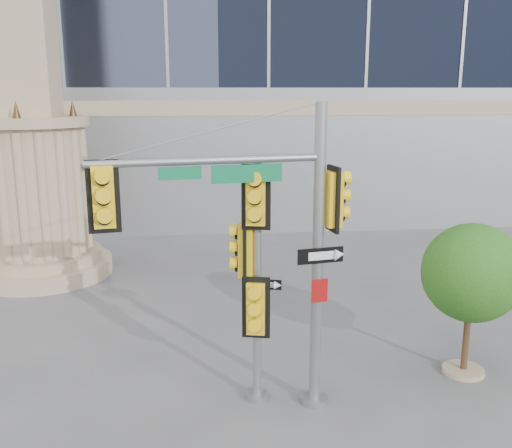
{
  "coord_description": "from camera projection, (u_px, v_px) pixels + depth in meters",
  "views": [
    {
      "loc": [
        -0.81,
        -9.43,
        5.83
      ],
      "look_at": [
        0.32,
        2.0,
        3.17
      ],
      "focal_mm": 40.0,
      "sensor_mm": 36.0,
      "label": 1
    }
  ],
  "objects": [
    {
      "name": "ground",
      "position": [
        250.0,
        415.0,
        10.54
      ],
      "size": [
        120.0,
        120.0,
        0.0
      ],
      "primitive_type": "plane",
      "color": "#545456",
      "rests_on": "ground"
    },
    {
      "name": "monument",
      "position": [
        29.0,
        102.0,
        17.44
      ],
      "size": [
        4.4,
        4.4,
        16.6
      ],
      "color": "tan",
      "rests_on": "ground"
    },
    {
      "name": "main_signal_pole",
      "position": [
        264.0,
        228.0,
        9.92
      ],
      "size": [
        4.38,
        1.15,
        5.67
      ],
      "rotation": [
        0.0,
        0.0,
        0.18
      ],
      "color": "slate",
      "rests_on": "ground"
    },
    {
      "name": "secondary_signal_pole",
      "position": [
        254.0,
        265.0,
        10.4
      ],
      "size": [
        0.81,
        0.7,
        4.69
      ],
      "rotation": [
        0.0,
        0.0,
        -0.21
      ],
      "color": "slate",
      "rests_on": "ground"
    },
    {
      "name": "street_tree",
      "position": [
        473.0,
        277.0,
        11.68
      ],
      "size": [
        2.09,
        2.04,
        3.25
      ],
      "color": "tan",
      "rests_on": "ground"
    }
  ]
}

